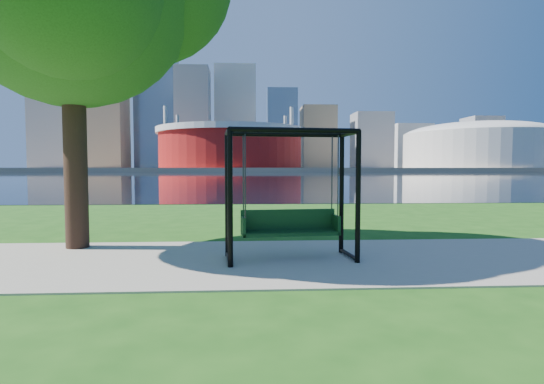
{
  "coord_description": "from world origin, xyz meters",
  "views": [
    {
      "loc": [
        -0.19,
        -8.38,
        1.74
      ],
      "look_at": [
        0.29,
        0.0,
        1.27
      ],
      "focal_mm": 28.0,
      "sensor_mm": 36.0,
      "label": 1
    }
  ],
  "objects": [
    {
      "name": "path",
      "position": [
        0.0,
        -0.5,
        0.01
      ],
      "size": [
        120.0,
        4.0,
        0.03
      ],
      "primitive_type": "cube",
      "color": "#9E937F",
      "rests_on": "ground"
    },
    {
      "name": "far_bank",
      "position": [
        0.0,
        306.0,
        1.0
      ],
      "size": [
        900.0,
        228.0,
        2.0
      ],
      "primitive_type": "cube",
      "color": "#937F60",
      "rests_on": "ground"
    },
    {
      "name": "skyline",
      "position": [
        -4.27,
        319.39,
        35.89
      ],
      "size": [
        392.0,
        66.0,
        96.5
      ],
      "color": "gray",
      "rests_on": "far_bank"
    },
    {
      "name": "arena",
      "position": [
        135.0,
        235.0,
        15.87
      ],
      "size": [
        84.0,
        84.0,
        26.56
      ],
      "color": "beige",
      "rests_on": "far_bank"
    },
    {
      "name": "ground",
      "position": [
        0.0,
        0.0,
        0.0
      ],
      "size": [
        900.0,
        900.0,
        0.0
      ],
      "primitive_type": "plane",
      "color": "#1E5114",
      "rests_on": "ground"
    },
    {
      "name": "swing",
      "position": [
        0.6,
        -0.5,
        1.18
      ],
      "size": [
        2.48,
        1.26,
        2.45
      ],
      "rotation": [
        0.0,
        0.0,
        0.1
      ],
      "color": "black",
      "rests_on": "ground"
    },
    {
      "name": "stadium",
      "position": [
        -10.0,
        235.0,
        14.23
      ],
      "size": [
        83.0,
        83.0,
        32.0
      ],
      "color": "maroon",
      "rests_on": "far_bank"
    },
    {
      "name": "river",
      "position": [
        0.0,
        102.0,
        0.01
      ],
      "size": [
        900.0,
        180.0,
        0.02
      ],
      "primitive_type": "cube",
      "color": "black",
      "rests_on": "ground"
    }
  ]
}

